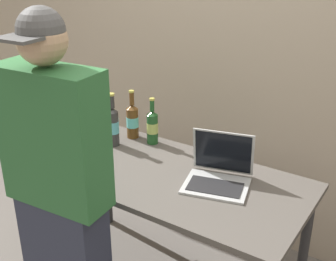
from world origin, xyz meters
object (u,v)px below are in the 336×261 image
(beer_bottle_dark, at_px, (113,125))
(coffee_mug, at_px, (87,165))
(person_figure, at_px, (61,202))
(beer_bottle_green, at_px, (152,126))
(beer_bottle_amber, at_px, (132,120))
(laptop, at_px, (219,172))

(beer_bottle_dark, distance_m, coffee_mug, 0.37)
(beer_bottle_dark, relative_size, person_figure, 0.19)
(beer_bottle_green, height_order, beer_bottle_amber, beer_bottle_amber)
(beer_bottle_amber, xyz_separation_m, coffee_mug, (0.08, -0.50, -0.07))
(laptop, height_order, beer_bottle_dark, beer_bottle_dark)
(beer_bottle_dark, height_order, coffee_mug, beer_bottle_dark)
(laptop, relative_size, coffee_mug, 3.33)
(beer_bottle_green, relative_size, person_figure, 0.17)
(beer_bottle_green, bearing_deg, beer_bottle_dark, -139.91)
(beer_bottle_green, distance_m, person_figure, 0.89)
(beer_bottle_green, xyz_separation_m, coffee_mug, (-0.07, -0.50, -0.06))
(person_figure, bearing_deg, beer_bottle_green, 99.04)
(laptop, height_order, beer_bottle_amber, beer_bottle_amber)
(person_figure, distance_m, coffee_mug, 0.44)
(beer_bottle_dark, bearing_deg, laptop, -3.56)
(laptop, bearing_deg, person_figure, -121.19)
(laptop, xyz_separation_m, person_figure, (-0.41, -0.68, 0.04))
(beer_bottle_dark, relative_size, coffee_mug, 2.86)
(laptop, bearing_deg, beer_bottle_dark, 176.44)
(coffee_mug, bearing_deg, laptop, 25.56)
(beer_bottle_dark, bearing_deg, beer_bottle_amber, 80.33)
(laptop, relative_size, beer_bottle_dark, 1.17)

